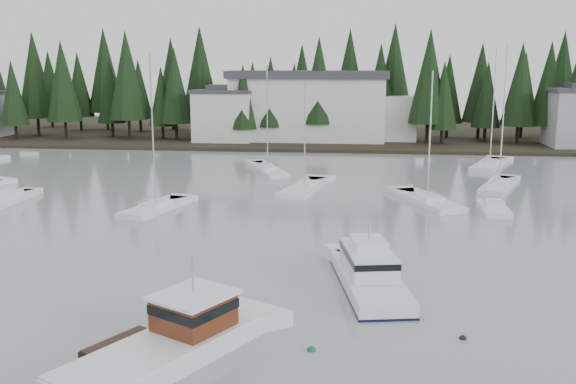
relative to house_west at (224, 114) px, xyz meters
name	(u,v)px	position (x,y,z in m)	size (l,w,h in m)	color
far_shore_land	(342,133)	(18.00, 18.00, -4.65)	(240.00, 54.00, 1.00)	black
conifer_treeline	(340,140)	(18.00, 7.00, -4.65)	(200.00, 22.00, 20.00)	black
house_west	(224,114)	(0.00, 0.00, 0.00)	(9.54, 7.42, 8.75)	silver
harbor_inn	(321,107)	(15.04, 3.34, 1.12)	(29.50, 11.50, 10.90)	silver
lobster_boat_brown	(169,346)	(13.31, -74.53, -4.10)	(7.63, 10.17, 4.85)	white
cabin_cruiser_center	(369,276)	(21.97, -64.45, -4.02)	(4.84, 10.22, 4.22)	white
sailboat_2	(304,189)	(15.85, -36.36, -4.60)	(4.73, 10.61, 11.49)	white
sailboat_3	(499,187)	(35.53, -33.01, -4.56)	(5.78, 9.84, 14.98)	white
sailboat_4	(427,202)	(27.51, -41.33, -4.59)	(6.25, 9.96, 12.43)	white
sailboat_7	(490,166)	(37.32, -18.85, -4.58)	(6.61, 10.95, 14.96)	white
sailboat_8	(156,209)	(3.83, -46.90, -4.56)	(4.54, 8.42, 13.87)	white
sailboat_9	(268,171)	(10.55, -25.58, -4.59)	(6.44, 10.97, 12.80)	white
runabout_0	(11,200)	(-10.64, -44.86, -4.52)	(2.22, 6.99, 1.42)	white
runabout_1	(494,210)	(32.85, -44.35, -4.52)	(2.38, 5.53, 1.42)	white
mooring_buoy_green	(311,351)	(19.35, -73.09, -4.65)	(0.41, 0.41, 0.41)	#145933
mooring_buoy_dark	(463,339)	(26.21, -71.08, -4.65)	(0.35, 0.35, 0.35)	black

